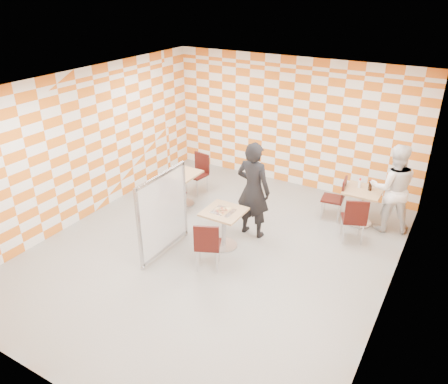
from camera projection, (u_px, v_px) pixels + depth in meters
name	position (u px, v px, depth m)	size (l,w,h in m)	color
room_shell	(229.00, 166.00, 7.79)	(7.00, 7.00, 7.00)	gray
main_table	(224.00, 222.00, 7.95)	(0.70, 0.70, 0.75)	tan
second_table	(362.00, 201.00, 8.72)	(0.70, 0.70, 0.75)	tan
empty_table	(182.00, 183.00, 9.49)	(0.70, 0.70, 0.75)	tan
chair_main_front	(207.00, 243.00, 7.28)	(0.56, 0.57, 0.92)	#330D0A
chair_second_front	(355.00, 217.00, 8.06)	(0.55, 0.56, 0.92)	#330D0A
chair_second_side	(338.00, 196.00, 8.86)	(0.48, 0.47, 0.92)	#330D0A
chair_empty_near	(171.00, 193.00, 8.97)	(0.47, 0.48, 0.92)	#330D0A
chair_empty_far	(199.00, 170.00, 10.04)	(0.48, 0.49, 0.92)	#330D0A
partition	(163.00, 213.00, 7.68)	(0.08, 1.38, 1.55)	white
man_dark	(253.00, 190.00, 8.17)	(0.69, 0.45, 1.89)	black
man_white	(393.00, 188.00, 8.37)	(0.87, 0.67, 1.78)	white
pizza_on_foil	(223.00, 210.00, 7.83)	(0.40, 0.40, 0.04)	silver
sport_bottle	(360.00, 183.00, 8.68)	(0.06, 0.06, 0.20)	white
soda_bottle	(370.00, 185.00, 8.56)	(0.07, 0.07, 0.23)	black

